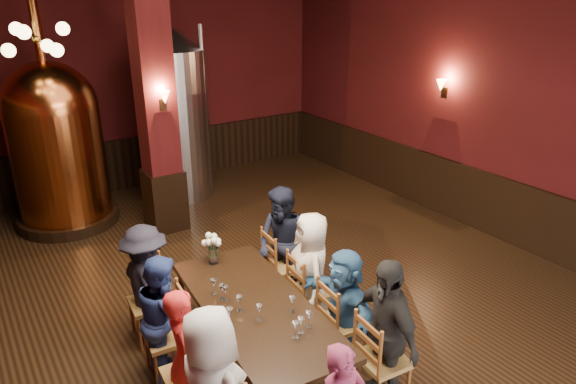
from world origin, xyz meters
TOP-DOWN VIEW (x-y plane):
  - room at (0.00, 0.00)m, footprint 10.00×10.02m
  - wainscot_right at (3.96, 0.00)m, footprint 0.08×9.90m
  - wainscot_back at (0.00, 4.96)m, footprint 7.90×0.08m
  - column at (-0.30, 2.80)m, footprint 0.58×0.58m
  - pendant_cluster at (-1.80, 2.90)m, footprint 0.90×0.90m
  - sconce_wall at (3.90, 0.80)m, footprint 0.20×0.20m
  - sconce_column at (-0.30, 2.50)m, footprint 0.20×0.20m
  - dining_table at (-0.78, -0.94)m, footprint 1.21×2.48m
  - chair_1 at (-1.65, -1.19)m, footprint 0.50×0.50m
  - person_1 at (-1.65, -1.19)m, footprint 0.47×0.57m
  - chair_2 at (-1.59, -0.54)m, footprint 0.50×0.50m
  - person_2 at (-1.59, -0.54)m, footprint 0.46×0.72m
  - chair_3 at (-1.53, 0.13)m, footprint 0.50×0.50m
  - person_3 at (-1.53, 0.13)m, footprint 0.61×0.95m
  - chair_4 at (-0.02, -2.02)m, footprint 0.50×0.50m
  - person_4 at (-0.02, -2.02)m, footprint 0.50×0.94m
  - chair_5 at (0.04, -1.35)m, footprint 0.50×0.50m
  - person_5 at (0.04, -1.35)m, footprint 0.43×1.22m
  - chair_6 at (0.10, -0.69)m, footprint 0.50×0.50m
  - person_6 at (0.10, -0.69)m, footprint 0.67×0.82m
  - chair_7 at (0.16, -0.02)m, footprint 0.50×0.50m
  - person_7 at (0.16, -0.02)m, footprint 0.55×0.80m
  - copper_kettle at (-1.61, 3.91)m, footprint 1.80×1.80m
  - steel_vessel at (0.48, 4.12)m, footprint 1.41×1.41m
  - rose_vase at (-0.75, 0.06)m, footprint 0.22×0.22m
  - wine_glass_0 at (-0.67, -1.58)m, footprint 0.07×0.07m
  - wine_glass_1 at (-0.55, -1.55)m, footprint 0.07×0.07m
  - wine_glass_2 at (-0.88, -1.19)m, footprint 0.07×0.07m
  - wine_glass_3 at (-0.54, -1.25)m, footprint 0.07×0.07m
  - wine_glass_4 at (-1.04, -0.53)m, footprint 0.07×0.07m
  - wine_glass_5 at (-1.00, -0.71)m, footprint 0.07×0.07m
  - wine_glass_6 at (-1.14, -1.08)m, footprint 0.07×0.07m
  - wine_glass_7 at (-0.97, -0.95)m, footprint 0.07×0.07m
  - wine_glass_8 at (-0.75, -1.61)m, footprint 0.07×0.07m
  - wine_glass_9 at (-1.01, -0.66)m, footprint 0.07×0.07m

SIDE VIEW (x-z plane):
  - chair_1 at x=-1.65m, z-range 0.00..0.92m
  - chair_2 at x=-1.59m, z-range 0.00..0.92m
  - chair_3 at x=-1.53m, z-range 0.00..0.92m
  - chair_4 at x=-0.02m, z-range 0.00..0.92m
  - chair_5 at x=0.04m, z-range 0.00..0.92m
  - chair_6 at x=0.10m, z-range 0.00..0.92m
  - chair_7 at x=0.16m, z-range 0.00..0.92m
  - wainscot_right at x=3.96m, z-range 0.00..1.00m
  - wainscot_back at x=0.00m, z-range 0.00..1.00m
  - person_5 at x=0.04m, z-range 0.00..1.30m
  - person_1 at x=-1.65m, z-range 0.00..1.36m
  - person_2 at x=-1.59m, z-range 0.00..1.37m
  - dining_table at x=-0.78m, z-range 0.31..1.06m
  - person_3 at x=-1.53m, z-range 0.00..1.40m
  - person_6 at x=0.10m, z-range 0.00..1.44m
  - person_7 at x=0.16m, z-range 0.00..1.50m
  - person_4 at x=-0.02m, z-range 0.00..1.53m
  - wine_glass_0 at x=-0.67m, z-range 0.75..0.92m
  - wine_glass_1 at x=-0.55m, z-range 0.75..0.92m
  - wine_glass_2 at x=-0.88m, z-range 0.75..0.92m
  - wine_glass_3 at x=-0.54m, z-range 0.75..0.92m
  - wine_glass_4 at x=-1.04m, z-range 0.75..0.92m
  - wine_glass_5 at x=-1.00m, z-range 0.75..0.92m
  - wine_glass_6 at x=-1.14m, z-range 0.75..0.92m
  - wine_glass_7 at x=-0.97m, z-range 0.75..0.92m
  - wine_glass_8 at x=-0.75m, z-range 0.75..0.92m
  - wine_glass_9 at x=-1.01m, z-range 0.75..0.92m
  - rose_vase at x=-0.75m, z-range 0.81..1.19m
  - copper_kettle at x=-1.61m, z-range -0.52..3.31m
  - steel_vessel at x=0.48m, z-range 0.00..3.16m
  - sconce_wall at x=3.90m, z-range 2.02..2.38m
  - sconce_column at x=-0.30m, z-range 2.02..2.38m
  - room at x=0.00m, z-range 0.00..4.50m
  - column at x=-0.30m, z-range 0.00..4.50m
  - pendant_cluster at x=-1.80m, z-range 2.25..3.95m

